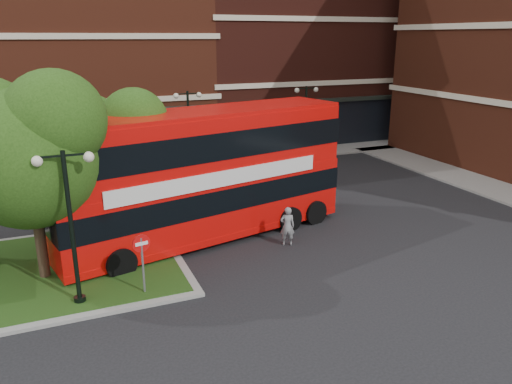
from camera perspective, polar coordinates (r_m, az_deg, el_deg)
name	(u,v)px	position (r m, az deg, el deg)	size (l,w,h in m)	color
ground	(245,277)	(17.87, -1.30, -9.69)	(120.00, 120.00, 0.00)	black
pavement_far	(152,167)	(32.87, -11.77, 2.83)	(44.00, 3.00, 0.12)	slate
terrace_far_left	(6,53)	(38.93, -26.67, 13.98)	(26.00, 12.00, 14.00)	maroon
terrace_far_right	(297,37)	(43.56, 4.66, 17.19)	(18.00, 12.00, 16.00)	#471911
tree_island_west	(24,145)	(17.77, -24.99, 4.93)	(5.40, 4.71, 7.21)	#2D2116
tree_island_east	(112,140)	(20.40, -16.13, 5.72)	(4.46, 3.90, 6.29)	#2D2116
lamp_island	(71,221)	(15.96, -20.41, -3.17)	(1.72, 0.36, 5.00)	black
lamp_far_left	(189,127)	(30.80, -7.69, 7.34)	(1.72, 0.36, 5.00)	black
lamp_far_right	(306,119)	(33.71, 5.69, 8.28)	(1.72, 0.36, 5.00)	black
bus	(203,167)	(20.27, -6.06, 2.88)	(12.63, 5.49, 4.70)	red
woman	(287,226)	(20.17, 3.60, -3.91)	(0.59, 0.39, 1.63)	gray
car_silver	(118,167)	(30.45, -15.47, 2.75)	(1.78, 4.42, 1.51)	#B1B4B8
car_white	(233,151)	(33.59, -2.64, 4.76)	(1.65, 4.74, 1.56)	silver
no_entry_sign	(142,253)	(16.43, -12.91, -6.76)	(0.59, 0.16, 2.15)	slate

